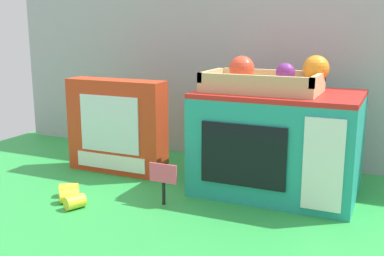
{
  "coord_description": "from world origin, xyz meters",
  "views": [
    {
      "loc": [
        0.48,
        -1.1,
        0.42
      ],
      "look_at": [
        -0.03,
        0.02,
        0.15
      ],
      "focal_mm": 44.03,
      "sensor_mm": 36.0,
      "label": 1
    }
  ],
  "objects": [
    {
      "name": "toy_microwave",
      "position": [
        0.2,
        0.03,
        0.13
      ],
      "size": [
        0.39,
        0.27,
        0.26
      ],
      "color": "teal",
      "rests_on": "ground"
    },
    {
      "name": "display_back_panel",
      "position": [
        0.0,
        0.29,
        0.31
      ],
      "size": [
        1.61,
        0.03,
        0.63
      ],
      "primitive_type": "cube",
      "color": "#A0A3A8",
      "rests_on": "ground"
    },
    {
      "name": "food_groups_crate",
      "position": [
        0.18,
        0.02,
        0.28
      ],
      "size": [
        0.29,
        0.17,
        0.09
      ],
      "color": "tan",
      "rests_on": "toy_microwave"
    },
    {
      "name": "ground_plane",
      "position": [
        0.0,
        0.0,
        0.0
      ],
      "size": [
        1.7,
        1.7,
        0.0
      ],
      "primitive_type": "plane",
      "color": "green",
      "rests_on": "ground"
    },
    {
      "name": "cookie_set_box",
      "position": [
        -0.26,
        0.0,
        0.13
      ],
      "size": [
        0.29,
        0.08,
        0.27
      ],
      "color": "red",
      "rests_on": "ground"
    },
    {
      "name": "loose_toy_banana",
      "position": [
        -0.22,
        -0.25,
        0.02
      ],
      "size": [
        0.12,
        0.11,
        0.03
      ],
      "color": "yellow",
      "rests_on": "ground"
    },
    {
      "name": "price_sign",
      "position": [
        -0.02,
        -0.17,
        0.07
      ],
      "size": [
        0.07,
        0.01,
        0.1
      ],
      "color": "black",
      "rests_on": "ground"
    }
  ]
}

